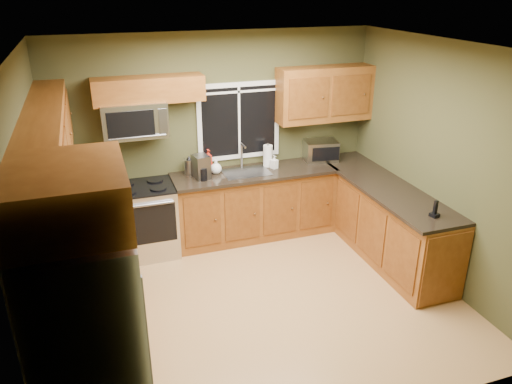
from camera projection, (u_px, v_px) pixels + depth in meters
floor at (262, 300)px, 5.51m from camera, size 4.20×4.20×0.00m
ceiling at (263, 48)px, 4.45m from camera, size 4.20×4.20×0.00m
back_wall at (217, 138)px, 6.55m from camera, size 4.20×0.00×4.20m
front_wall at (350, 282)px, 3.41m from camera, size 4.20×0.00×4.20m
left_wall at (36, 217)px, 4.36m from camera, size 0.00×3.60×3.60m
right_wall at (439, 164)px, 5.60m from camera, size 0.00×3.60×3.60m
window at (239, 121)px, 6.54m from camera, size 1.12×0.03×1.02m
base_cabinets_left at (85, 271)px, 5.21m from camera, size 0.60×2.65×0.90m
countertop_left at (81, 231)px, 5.03m from camera, size 0.65×2.65×0.04m
base_cabinets_back at (254, 205)px, 6.76m from camera, size 2.17×0.60×0.90m
countertop_back at (255, 173)px, 6.55m from camera, size 2.17×0.65×0.04m
base_cabinets_peninsula at (381, 220)px, 6.34m from camera, size 0.60×2.52×0.90m
countertop_peninsula at (383, 186)px, 6.15m from camera, size 0.65×2.50×0.04m
upper_cabinets_left at (49, 144)px, 4.62m from camera, size 0.33×2.65×0.72m
upper_cabinets_back_left at (149, 89)px, 5.87m from camera, size 1.30×0.33×0.30m
upper_cabinets_back_right at (324, 94)px, 6.63m from camera, size 1.30×0.33×0.72m
upper_cabinet_over_fridge at (67, 196)px, 3.06m from camera, size 0.72×0.90×0.38m
refrigerator at (91, 343)px, 3.51m from camera, size 0.74×0.90×1.80m
range at (145, 220)px, 6.29m from camera, size 0.76×0.69×0.94m
microwave at (134, 120)px, 5.92m from camera, size 0.76×0.41×0.42m
sink at (246, 171)px, 6.52m from camera, size 0.60×0.42×0.36m
toaster_oven at (320, 150)px, 6.91m from camera, size 0.49×0.41×0.28m
coffee_maker at (201, 168)px, 6.27m from camera, size 0.22×0.27×0.30m
kettle at (189, 166)px, 6.41m from camera, size 0.15×0.15×0.25m
paper_towel_roll at (268, 156)px, 6.69m from camera, size 0.16×0.16×0.32m
soap_bottle_a at (208, 160)px, 6.51m from camera, size 0.13×0.13×0.29m
soap_bottle_b at (274, 162)px, 6.63m from camera, size 0.10×0.11×0.18m
soap_bottle_c at (216, 166)px, 6.45m from camera, size 0.19×0.19×0.19m
cordless_phone at (435, 212)px, 5.28m from camera, size 0.10×0.10×0.19m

